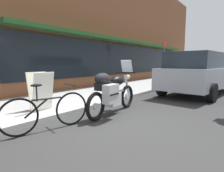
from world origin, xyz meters
name	(u,v)px	position (x,y,z in m)	size (l,w,h in m)	color
ground_plane	(114,124)	(0.00, 0.00, 0.00)	(80.00, 80.00, 0.00)	#2F2F2F
storefront_building	(129,27)	(7.65, 4.49, 3.68)	(23.31, 0.90, 7.53)	brown
sidewalk_curb	(160,82)	(9.00, 2.81, 0.06)	(30.00, 3.04, 0.12)	#A5A5A5
touring_motorcycle	(112,91)	(0.60, 0.51, 0.61)	(2.23, 0.79, 1.42)	black
parked_bicycle	(47,111)	(-1.09, 0.83, 0.39)	(1.74, 0.57, 0.95)	black
parked_minivan	(200,72)	(5.48, -0.49, 0.93)	(5.03, 2.45, 1.75)	#9EA3AD
sandwich_board_sign	(41,91)	(-0.50, 1.97, 0.61)	(0.55, 0.42, 0.98)	silver
parking_sign_pole	(164,58)	(7.95, 2.14, 1.63)	(0.44, 0.07, 2.56)	#59595B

